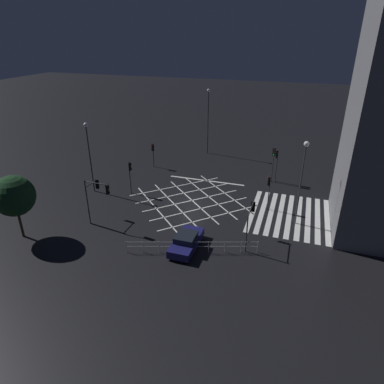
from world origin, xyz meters
The scene contains 16 objects.
ground_plane centered at (0.00, 0.00, 0.00)m, with size 200.00×200.00×0.00m, color black.
road_markings centered at (0.26, -7.14, 0.00)m, with size 14.13×21.25×0.01m.
traffic_light_se_main centered at (7.79, -7.62, 3.10)m, with size 0.39×0.36×4.34m.
traffic_light_median_south centered at (0.55, -7.97, 2.62)m, with size 0.36×0.39×3.66m.
traffic_light_sw_main centered at (-6.01, -7.24, 2.59)m, with size 3.05×0.36×3.49m.
traffic_light_nw_main centered at (-6.57, 7.79, 2.86)m, with size 2.20×0.36×3.92m.
traffic_light_median_north centered at (-0.44, 7.06, 2.70)m, with size 0.36×0.39×3.78m.
traffic_light_se_cross centered at (8.15, -7.97, 2.88)m, with size 0.36×0.39×4.03m.
traffic_light_ne_main centered at (7.97, 8.13, 2.34)m, with size 0.39×0.36×3.28m.
traffic_light_nw_cross centered at (-7.78, 6.43, 3.36)m, with size 0.36×2.60×4.57m.
street_lamp_east centered at (-1.24, 11.47, 5.44)m, with size 0.47×0.47×7.99m.
street_lamp_west centered at (15.86, 2.78, 5.92)m, with size 0.42×0.42×9.43m.
street_lamp_far centered at (-1.51, -10.95, 5.64)m, with size 0.49×0.49×8.17m.
street_tree_near centered at (-11.59, 12.18, 4.06)m, with size 3.56×3.56×5.85m.
waiting_car centered at (-8.69, -2.35, 0.64)m, with size 4.51×1.87×1.36m.
pedestrian_railing centered at (-9.16, -3.02, 0.67)m, with size 3.47×10.44×1.05m.
Camera 1 is at (-31.67, -10.43, 16.81)m, focal length 32.00 mm.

